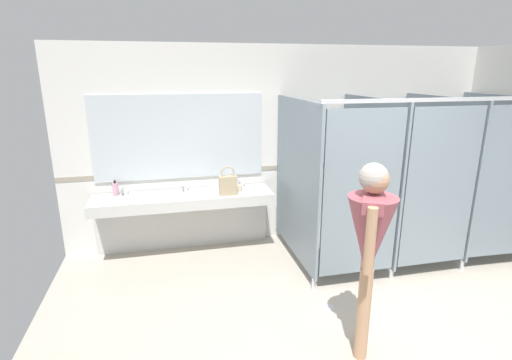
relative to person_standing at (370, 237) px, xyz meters
The scene contains 11 objects.
ground_plane 1.15m from the person_standing, 29.16° to the left, with size 6.27×5.47×0.10m, color #B2A899.
wall_back 2.62m from the person_standing, 86.10° to the left, with size 6.27×0.12×2.72m, color silver.
wall_back_tile_band 2.54m from the person_standing, 86.00° to the left, with size 6.27×0.01×0.06m, color #9E937F.
vanity_counter 2.75m from the person_standing, 120.84° to the left, with size 2.31×0.54×0.95m.
mirror_panel 2.92m from the person_standing, 118.84° to the left, with size 2.21×0.02×1.10m, color silver.
bathroom_stalls 2.08m from the person_standing, 46.80° to the left, with size 2.98×1.55×2.10m.
person_standing is the anchor object (origin of this frame).
handbag 2.27m from the person_standing, 111.35° to the left, with size 0.23×0.11×0.37m.
soap_dispenser 3.28m from the person_standing, 132.83° to the left, with size 0.07×0.07×0.20m.
paper_cup 2.31m from the person_standing, 106.56° to the left, with size 0.07×0.07×0.08m, color beige.
floor_drain_cover 1.26m from the person_standing, 92.91° to the left, with size 0.14×0.14×0.01m, color #B7BABF.
Camera 1 is at (-1.73, -2.71, 2.38)m, focal length 27.24 mm.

